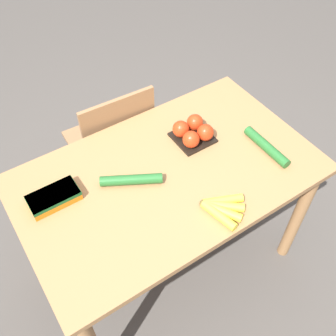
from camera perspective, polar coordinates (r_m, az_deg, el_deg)
name	(u,v)px	position (r m, az deg, el deg)	size (l,w,h in m)	color
ground_plane	(168,258)	(2.30, 0.00, -12.97)	(12.00, 12.00, 0.00)	#4C4742
dining_table	(168,189)	(1.75, 0.00, -3.09)	(1.28, 0.77, 0.76)	#9E7044
chair	(114,145)	(2.21, -7.90, 3.31)	(0.44, 0.42, 0.87)	#8E6642
banana_bunch	(221,208)	(1.55, 7.74, -5.76)	(0.17, 0.17, 0.03)	brown
tomato_pack	(193,132)	(1.78, 3.65, 5.29)	(0.17, 0.17, 0.09)	black
carrot_bag	(54,197)	(1.62, -16.26, -4.07)	(0.20, 0.11, 0.04)	orange
cucumber_near	(131,180)	(1.62, -5.35, -1.70)	(0.24, 0.16, 0.04)	#236028
cucumber_far	(267,147)	(1.79, 14.11, 3.04)	(0.04, 0.26, 0.04)	#236028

